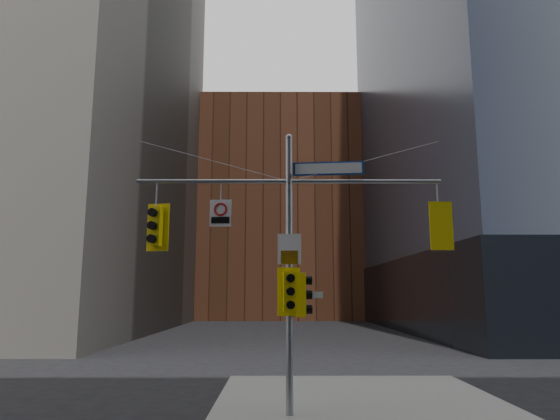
{
  "coord_description": "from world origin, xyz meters",
  "views": [
    {
      "loc": [
        -0.29,
        -10.81,
        3.07
      ],
      "look_at": [
        -0.24,
        2.0,
        5.24
      ],
      "focal_mm": 32.0,
      "sensor_mm": 36.0,
      "label": 1
    }
  ],
  "objects_px": {
    "signal_assembly": "(289,241)",
    "street_sign_blade": "(328,169)",
    "traffic_light_west_arm": "(155,226)",
    "traffic_light_east_arm": "(439,227)",
    "traffic_light_pole_side": "(302,295)",
    "regulatory_sign_arm": "(220,212)",
    "traffic_light_pole_front": "(290,292)"
  },
  "relations": [
    {
      "from": "signal_assembly",
      "to": "street_sign_blade",
      "type": "relative_size",
      "value": 4.3
    },
    {
      "from": "signal_assembly",
      "to": "traffic_light_west_arm",
      "type": "distance_m",
      "value": 3.49
    },
    {
      "from": "traffic_light_west_arm",
      "to": "traffic_light_east_arm",
      "type": "relative_size",
      "value": 1.0
    },
    {
      "from": "signal_assembly",
      "to": "traffic_light_pole_side",
      "type": "distance_m",
      "value": 1.4
    },
    {
      "from": "signal_assembly",
      "to": "street_sign_blade",
      "type": "xyz_separation_m",
      "value": [
        1.04,
        0.0,
        1.93
      ]
    },
    {
      "from": "traffic_light_west_arm",
      "to": "regulatory_sign_arm",
      "type": "bearing_deg",
      "value": 9.93
    },
    {
      "from": "traffic_light_east_arm",
      "to": "traffic_light_pole_front",
      "type": "relative_size",
      "value": 1.04
    },
    {
      "from": "regulatory_sign_arm",
      "to": "traffic_light_east_arm",
      "type": "bearing_deg",
      "value": 4.35
    },
    {
      "from": "traffic_light_west_arm",
      "to": "regulatory_sign_arm",
      "type": "height_order",
      "value": "regulatory_sign_arm"
    },
    {
      "from": "traffic_light_pole_front",
      "to": "traffic_light_east_arm",
      "type": "bearing_deg",
      "value": -1.81
    },
    {
      "from": "signal_assembly",
      "to": "regulatory_sign_arm",
      "type": "height_order",
      "value": "signal_assembly"
    },
    {
      "from": "traffic_light_east_arm",
      "to": "traffic_light_pole_side",
      "type": "height_order",
      "value": "traffic_light_east_arm"
    },
    {
      "from": "traffic_light_east_arm",
      "to": "traffic_light_pole_front",
      "type": "distance_m",
      "value": 4.24
    },
    {
      "from": "regulatory_sign_arm",
      "to": "traffic_light_pole_side",
      "type": "bearing_deg",
      "value": 4.95
    },
    {
      "from": "traffic_light_east_arm",
      "to": "traffic_light_pole_front",
      "type": "height_order",
      "value": "traffic_light_east_arm"
    },
    {
      "from": "traffic_light_west_arm",
      "to": "traffic_light_pole_side",
      "type": "height_order",
      "value": "traffic_light_west_arm"
    },
    {
      "from": "traffic_light_west_arm",
      "to": "traffic_light_pole_front",
      "type": "distance_m",
      "value": 3.86
    },
    {
      "from": "traffic_light_west_arm",
      "to": "traffic_light_east_arm",
      "type": "xyz_separation_m",
      "value": [
        7.37,
        -0.01,
        -0.0
      ]
    },
    {
      "from": "traffic_light_pole_side",
      "to": "regulatory_sign_arm",
      "type": "xyz_separation_m",
      "value": [
        -2.11,
        -0.03,
        2.12
      ]
    },
    {
      "from": "signal_assembly",
      "to": "street_sign_blade",
      "type": "distance_m",
      "value": 2.2
    },
    {
      "from": "street_sign_blade",
      "to": "traffic_light_east_arm",
      "type": "bearing_deg",
      "value": 5.79
    },
    {
      "from": "traffic_light_pole_side",
      "to": "signal_assembly",
      "type": "bearing_deg",
      "value": 88.1
    },
    {
      "from": "traffic_light_pole_front",
      "to": "regulatory_sign_arm",
      "type": "relative_size",
      "value": 1.71
    },
    {
      "from": "signal_assembly",
      "to": "traffic_light_pole_front",
      "type": "distance_m",
      "value": 1.31
    },
    {
      "from": "traffic_light_pole_front",
      "to": "street_sign_blade",
      "type": "distance_m",
      "value": 3.39
    },
    {
      "from": "traffic_light_east_arm",
      "to": "traffic_light_pole_side",
      "type": "xyz_separation_m",
      "value": [
        -3.57,
        0.01,
        -1.75
      ]
    },
    {
      "from": "signal_assembly",
      "to": "traffic_light_pole_front",
      "type": "bearing_deg",
      "value": -90.12
    },
    {
      "from": "traffic_light_east_arm",
      "to": "traffic_light_pole_front",
      "type": "xyz_separation_m",
      "value": [
        -3.89,
        -0.27,
        -1.67
      ]
    },
    {
      "from": "traffic_light_pole_front",
      "to": "street_sign_blade",
      "type": "bearing_deg",
      "value": 8.82
    },
    {
      "from": "signal_assembly",
      "to": "regulatory_sign_arm",
      "type": "relative_size",
      "value": 11.36
    },
    {
      "from": "traffic_light_pole_front",
      "to": "regulatory_sign_arm",
      "type": "xyz_separation_m",
      "value": [
        -1.79,
        0.25,
        2.04
      ]
    },
    {
      "from": "signal_assembly",
      "to": "regulatory_sign_arm",
      "type": "xyz_separation_m",
      "value": [
        -1.79,
        -0.02,
        0.76
      ]
    }
  ]
}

